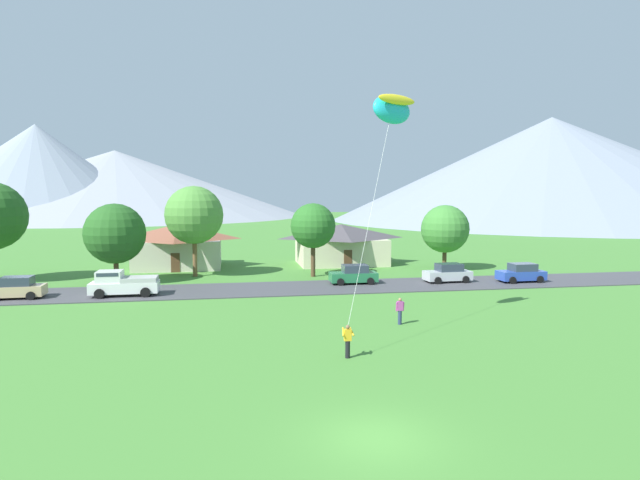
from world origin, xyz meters
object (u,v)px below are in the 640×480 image
object	(u,v)px
parked_car_silver_mid_east	(448,273)
parked_car_tan_east_end	(16,288)
house_leftmost	(341,243)
tree_left_of_center	(194,215)
tree_near_right	(445,229)
pickup_truck_white_west_side	(123,283)
tree_near_left	(313,226)
house_left_center	(178,245)
parked_car_blue_west_end	(521,273)
kite_flyer_with_kite	(391,113)
parked_car_green_mid_west	(354,275)
tree_center	(115,234)
watcher_person	(400,311)

from	to	relation	value
parked_car_silver_mid_east	parked_car_tan_east_end	bearing A→B (deg)	-177.51
house_leftmost	tree_left_of_center	xyz separation A→B (m)	(-16.00, -6.59, 3.63)
tree_near_right	tree_left_of_center	bearing A→B (deg)	-179.72
parked_car_silver_mid_east	parked_car_tan_east_end	distance (m)	35.91
pickup_truck_white_west_side	tree_near_left	bearing A→B (deg)	24.30
tree_left_of_center	tree_near_left	bearing A→B (deg)	-10.09
house_left_center	parked_car_tan_east_end	xyz separation A→B (m)	(-10.82, -16.05, -1.60)
house_leftmost	parked_car_blue_west_end	xyz separation A→B (m)	(13.56, -15.28, -1.50)
kite_flyer_with_kite	parked_car_silver_mid_east	bearing A→B (deg)	55.63
tree_left_of_center	pickup_truck_white_west_side	bearing A→B (deg)	-118.14
house_leftmost	tree_left_of_center	bearing A→B (deg)	-157.60
tree_near_right	parked_car_green_mid_west	world-z (taller)	tree_near_right
house_leftmost	house_left_center	xyz separation A→B (m)	(-18.14, 0.24, 0.10)
tree_center	parked_car_green_mid_west	world-z (taller)	tree_center
tree_left_of_center	tree_center	bearing A→B (deg)	-156.15
tree_left_of_center	tree_near_right	world-z (taller)	tree_left_of_center
parked_car_tan_east_end	house_left_center	bearing A→B (deg)	56.00
tree_left_of_center	parked_car_green_mid_west	world-z (taller)	tree_left_of_center
parked_car_tan_east_end	tree_near_left	bearing A→B (deg)	16.45
tree_left_of_center	house_left_center	bearing A→B (deg)	107.43
tree_near_left	parked_car_blue_west_end	world-z (taller)	tree_near_left
tree_left_of_center	parked_car_green_mid_west	xyz separation A→B (m)	(14.25, -7.04, -5.14)
tree_near_left	house_left_center	bearing A→B (deg)	146.76
tree_near_left	parked_car_tan_east_end	world-z (taller)	tree_near_left
tree_near_right	parked_car_silver_mid_east	bearing A→B (deg)	-110.58
tree_center	parked_car_tan_east_end	xyz separation A→B (m)	(-6.20, -6.22, -3.65)
kite_flyer_with_kite	tree_near_left	bearing A→B (deg)	94.13
parked_car_green_mid_west	pickup_truck_white_west_side	xyz separation A→B (m)	(-19.30, -2.40, 0.19)
parked_car_tan_east_end	kite_flyer_with_kite	distance (m)	31.37
tree_near_left	parked_car_tan_east_end	size ratio (longest dim) A/B	1.68
house_leftmost	tree_near_right	xyz separation A→B (m)	(9.83, -6.47, 1.98)
tree_near_right	pickup_truck_white_west_side	world-z (taller)	tree_near_right
tree_near_left	parked_car_tan_east_end	distance (m)	25.70
tree_left_of_center	pickup_truck_white_west_side	xyz separation A→B (m)	(-5.05, -9.44, -4.95)
parked_car_green_mid_west	parked_car_tan_east_end	size ratio (longest dim) A/B	0.99
tree_left_of_center	watcher_person	xyz separation A→B (m)	(13.71, -21.81, -5.13)
tree_near_left	tree_left_of_center	distance (m)	11.60
house_left_center	tree_near_right	bearing A→B (deg)	-13.49
kite_flyer_with_kite	watcher_person	size ratio (longest dim) A/B	8.41
tree_center	watcher_person	bearing A→B (deg)	-42.57
tree_near_right	parked_car_blue_west_end	bearing A→B (deg)	-67.04
kite_flyer_with_kite	parked_car_green_mid_west	bearing A→B (deg)	84.73
house_left_center	tree_near_left	xyz separation A→B (m)	(13.52, -8.86, 2.48)
house_leftmost	parked_car_tan_east_end	bearing A→B (deg)	-151.38
parked_car_tan_east_end	watcher_person	size ratio (longest dim) A/B	2.54
parked_car_blue_west_end	parked_car_green_mid_west	size ratio (longest dim) A/B	1.00
house_left_center	tree_near_right	xyz separation A→B (m)	(27.97, -6.71, 1.88)
tree_left_of_center	parked_car_tan_east_end	xyz separation A→B (m)	(-12.97, -9.21, -5.14)
tree_left_of_center	parked_car_silver_mid_east	world-z (taller)	tree_left_of_center
watcher_person	pickup_truck_white_west_side	bearing A→B (deg)	146.60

